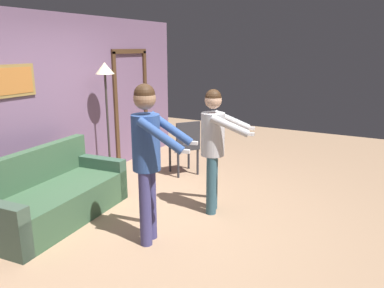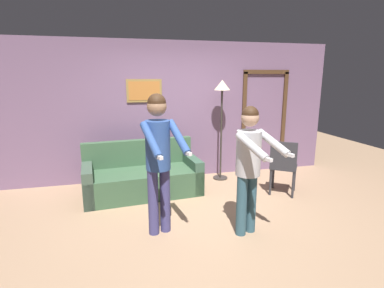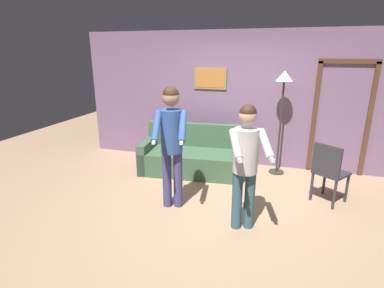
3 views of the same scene
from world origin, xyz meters
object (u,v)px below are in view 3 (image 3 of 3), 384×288
dining_chair_distant (329,170)px  couch (193,158)px  person_standing_left (172,137)px  torchiere_lamp (283,92)px  person_standing_right (246,157)px

dining_chair_distant → couch: bearing=164.6°
person_standing_left → dining_chair_distant: 2.36m
person_standing_left → torchiere_lamp: bearing=51.4°
torchiere_lamp → person_standing_left: bearing=-128.6°
couch → torchiere_lamp: torchiere_lamp is taller
person_standing_left → person_standing_right: 1.10m
dining_chair_distant → torchiere_lamp: bearing=125.7°
person_standing_right → dining_chair_distant: 1.58m
couch → person_standing_right: bearing=-55.0°
person_standing_right → torchiere_lamp: bearing=79.9°
person_standing_right → dining_chair_distant: person_standing_right is taller
torchiere_lamp → person_standing_right: torchiere_lamp is taller
couch → dining_chair_distant: 2.37m
person_standing_left → dining_chair_distant: size_ratio=1.89×
person_standing_left → person_standing_right: size_ratio=1.09×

